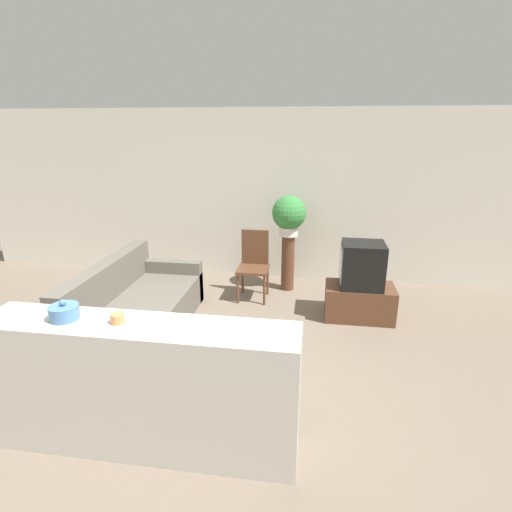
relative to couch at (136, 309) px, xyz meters
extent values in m
plane|color=#756656|center=(0.88, -1.25, -0.29)|extent=(14.00, 14.00, 0.00)
cube|color=silver|center=(0.88, 2.18, 1.06)|extent=(9.00, 0.06, 2.70)
cube|color=#605B51|center=(0.06, 0.00, -0.08)|extent=(1.00, 2.07, 0.42)
cube|color=#605B51|center=(-0.34, 0.00, 0.36)|extent=(0.20, 2.07, 0.44)
cube|color=#605B51|center=(0.06, -0.96, 0.01)|extent=(1.00, 0.16, 0.60)
cube|color=#605B51|center=(0.06, 0.96, 0.01)|extent=(1.00, 0.16, 0.60)
cube|color=brown|center=(2.74, 0.77, -0.07)|extent=(0.88, 0.51, 0.45)
cube|color=black|center=(2.74, 0.77, 0.45)|extent=(0.53, 0.48, 0.58)
cube|color=#939EB2|center=(2.48, 0.77, 0.45)|extent=(0.02, 0.40, 0.45)
cube|color=brown|center=(1.27, 1.17, 0.17)|extent=(0.44, 0.44, 0.04)
cube|color=brown|center=(1.27, 1.37, 0.45)|extent=(0.40, 0.04, 0.52)
cylinder|color=brown|center=(1.08, 0.98, -0.07)|extent=(0.04, 0.04, 0.44)
cylinder|color=brown|center=(1.46, 0.98, -0.07)|extent=(0.04, 0.04, 0.44)
cylinder|color=brown|center=(1.08, 1.36, -0.07)|extent=(0.04, 0.04, 0.44)
cylinder|color=brown|center=(1.46, 1.36, -0.07)|extent=(0.04, 0.04, 0.44)
cylinder|color=brown|center=(1.74, 1.62, 0.14)|extent=(0.20, 0.20, 0.86)
cylinder|color=white|center=(1.74, 1.62, 0.64)|extent=(0.28, 0.28, 0.13)
sphere|color=#38843D|center=(1.74, 1.62, 0.92)|extent=(0.51, 0.51, 0.51)
cube|color=beige|center=(0.88, -1.76, 0.24)|extent=(2.37, 0.44, 1.06)
cylinder|color=#4C7AAD|center=(0.33, -1.76, 0.82)|extent=(0.21, 0.21, 0.11)
sphere|color=#4C7AAD|center=(0.33, -1.76, 0.90)|extent=(0.05, 0.05, 0.05)
cylinder|color=#C6844C|center=(0.74, -1.76, 0.81)|extent=(0.10, 0.10, 0.07)
camera|label=1|loc=(2.11, -4.17, 2.11)|focal=28.00mm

